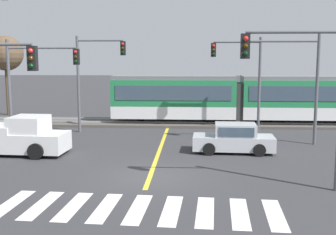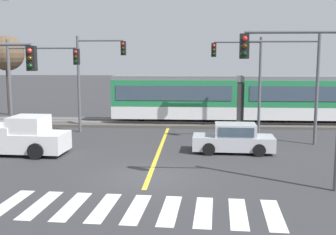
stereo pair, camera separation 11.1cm
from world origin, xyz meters
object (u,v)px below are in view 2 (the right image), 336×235
at_px(sedan_crossing, 234,139).
at_px(traffic_light_near_right, 307,79).
at_px(light_rail_tram, 239,97).
at_px(traffic_light_mid_left, 34,75).
at_px(pickup_truck, 17,138).
at_px(traffic_light_far_left, 94,69).
at_px(traffic_light_mid_right, 292,71).
at_px(traffic_light_far_right, 244,70).
at_px(bare_tree_far_west, 7,54).

relative_size(sedan_crossing, traffic_light_near_right, 0.66).
xyz_separation_m(light_rail_tram, sedan_crossing, (-1.17, -9.27, -1.35)).
height_order(traffic_light_mid_left, traffic_light_near_right, traffic_light_near_right).
height_order(light_rail_tram, sedan_crossing, light_rail_tram).
bearing_deg(light_rail_tram, traffic_light_near_right, -86.89).
height_order(light_rail_tram, pickup_truck, light_rail_tram).
xyz_separation_m(traffic_light_far_left, traffic_light_near_right, (10.66, -11.75, -0.02)).
xyz_separation_m(pickup_truck, traffic_light_mid_right, (14.55, 3.40, 3.32)).
height_order(pickup_truck, traffic_light_far_right, traffic_light_far_right).
height_order(sedan_crossing, traffic_light_far_left, traffic_light_far_left).
xyz_separation_m(pickup_truck, traffic_light_near_right, (13.17, -5.17, 3.32)).
distance_m(traffic_light_far_right, bare_tree_far_west, 20.72).
height_order(traffic_light_near_right, bare_tree_far_west, bare_tree_far_west).
distance_m(traffic_light_near_right, bare_tree_far_west, 28.22).
relative_size(pickup_truck, traffic_light_far_right, 0.88).
bearing_deg(sedan_crossing, light_rail_tram, 82.83).
xyz_separation_m(traffic_light_far_left, traffic_light_far_right, (9.75, 0.30, -0.06)).
relative_size(pickup_truck, traffic_light_far_left, 0.87).
xyz_separation_m(traffic_light_mid_left, bare_tree_far_west, (-6.78, 11.54, 1.28)).
bearing_deg(pickup_truck, traffic_light_near_right, -21.42).
xyz_separation_m(light_rail_tram, traffic_light_far_left, (-9.82, -3.80, 2.14)).
bearing_deg(bare_tree_far_west, pickup_truck, -64.56).
bearing_deg(traffic_light_far_right, traffic_light_mid_left, -162.87).
distance_m(traffic_light_mid_right, traffic_light_far_right, 4.17).
xyz_separation_m(light_rail_tram, traffic_light_far_right, (-0.07, -3.50, 2.08)).
distance_m(pickup_truck, bare_tree_far_west, 16.75).
height_order(traffic_light_mid_right, traffic_light_far_right, traffic_light_mid_right).
distance_m(light_rail_tram, bare_tree_far_west, 19.98).
bearing_deg(light_rail_tram, traffic_light_far_right, -91.13).
bearing_deg(traffic_light_mid_right, sedan_crossing, -145.91).
relative_size(traffic_light_mid_right, traffic_light_far_right, 1.01).
distance_m(light_rail_tram, sedan_crossing, 9.44).
xyz_separation_m(pickup_truck, bare_tree_far_west, (-6.94, 14.60, 4.39)).
bearing_deg(pickup_truck, sedan_crossing, 5.66).
distance_m(traffic_light_far_left, traffic_light_near_right, 15.86).
bearing_deg(sedan_crossing, traffic_light_mid_left, 170.23).
bearing_deg(pickup_truck, bare_tree_far_west, 115.44).
xyz_separation_m(light_rail_tram, traffic_light_near_right, (0.85, -15.55, 2.12)).
bearing_deg(bare_tree_far_west, sedan_crossing, -36.70).
bearing_deg(traffic_light_far_left, traffic_light_mid_right, -14.79).
height_order(pickup_truck, traffic_light_far_left, traffic_light_far_left).
bearing_deg(light_rail_tram, traffic_light_mid_right, -72.32).
xyz_separation_m(pickup_truck, traffic_light_far_left, (2.51, 6.58, 3.34)).
distance_m(sedan_crossing, traffic_light_far_left, 10.81).
distance_m(sedan_crossing, pickup_truck, 11.21).
xyz_separation_m(sedan_crossing, traffic_light_near_right, (2.01, -6.27, 3.47)).
relative_size(light_rail_tram, traffic_light_near_right, 2.88).
distance_m(sedan_crossing, traffic_light_mid_left, 11.94).
distance_m(sedan_crossing, traffic_light_near_right, 7.44).
bearing_deg(light_rail_tram, bare_tree_far_west, 167.64).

